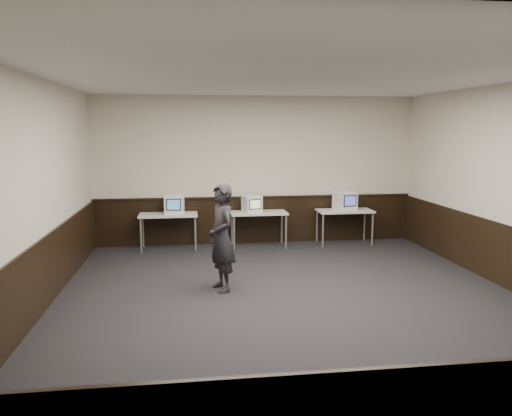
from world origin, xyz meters
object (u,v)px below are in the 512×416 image
Objects in this scene: desk_left at (168,217)px; desk_center at (259,215)px; person at (221,238)px; emac_left at (174,204)px; emac_right at (345,200)px; desk_right at (345,213)px; emac_center at (252,204)px.

desk_left is 1.90m from desk_center.
person is (-0.98, -2.86, 0.16)m from desk_center.
emac_left is 0.27× the size of person.
emac_right reaches higher than desk_center.
desk_center is (1.90, 0.00, 0.00)m from desk_left.
emac_left is 2.98m from person.
desk_left is at bearing 180.00° from desk_right.
desk_left is at bearing 180.00° from desk_center.
person is at bearing -71.70° from emac_left.
desk_center is at bearing 142.59° from person.
emac_right reaches higher than desk_right.
desk_right is 2.35× the size of emac_right.
person is at bearing -135.15° from desk_right.
emac_left is at bearing 164.03° from emac_center.
emac_center is at bearing -0.47° from desk_left.
desk_right is at bearing 0.00° from desk_center.
emac_left is at bearing 179.75° from desk_center.
desk_center is 0.72× the size of person.
emac_center is at bearing 168.82° from emac_right.
emac_center is (1.62, -0.02, -0.02)m from emac_left.
desk_right is 0.72× the size of person.
emac_left is 1.62m from emac_center.
desk_left and desk_right have the same top height.
emac_right is (2.05, 0.05, 0.03)m from emac_center.
desk_right is at bearing 2.84° from emac_left.
emac_center is 2.97m from person.
emac_right is at bearing 116.59° from person.
desk_left is 0.30m from emac_left.
emac_left reaches higher than desk_left.
emac_left is (-1.77, 0.01, 0.27)m from desk_center.
emac_left is (-3.67, 0.01, 0.27)m from desk_right.
emac_center reaches higher than desk_right.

